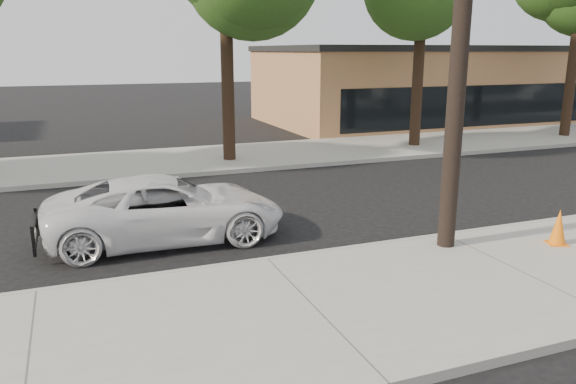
# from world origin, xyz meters

# --- Properties ---
(ground) EXTENTS (120.00, 120.00, 0.00)m
(ground) POSITION_xyz_m (0.00, 0.00, 0.00)
(ground) COLOR black
(ground) RESTS_ON ground
(near_sidewalk) EXTENTS (90.00, 4.40, 0.15)m
(near_sidewalk) POSITION_xyz_m (0.00, -4.30, 0.07)
(near_sidewalk) COLOR gray
(near_sidewalk) RESTS_ON ground
(far_sidewalk) EXTENTS (90.00, 5.00, 0.15)m
(far_sidewalk) POSITION_xyz_m (0.00, 8.50, 0.07)
(far_sidewalk) COLOR gray
(far_sidewalk) RESTS_ON ground
(curb_near) EXTENTS (90.00, 0.12, 0.16)m
(curb_near) POSITION_xyz_m (0.00, -2.10, 0.07)
(curb_near) COLOR #9E9B93
(curb_near) RESTS_ON ground
(building_main) EXTENTS (18.00, 10.00, 4.00)m
(building_main) POSITION_xyz_m (16.00, 16.00, 2.00)
(building_main) COLOR #A77645
(building_main) RESTS_ON ground
(utility_pole) EXTENTS (1.40, 0.34, 9.00)m
(utility_pole) POSITION_xyz_m (3.60, -2.70, 4.70)
(utility_pole) COLOR black
(utility_pole) RESTS_ON near_sidewalk
(police_cruiser) EXTENTS (5.05, 2.46, 1.38)m
(police_cruiser) POSITION_xyz_m (-1.49, 0.09, 0.69)
(police_cruiser) COLOR silver
(police_cruiser) RESTS_ON ground
(traffic_cone) EXTENTS (0.49, 0.49, 0.73)m
(traffic_cone) POSITION_xyz_m (5.74, -3.46, 0.50)
(traffic_cone) COLOR orange
(traffic_cone) RESTS_ON near_sidewalk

